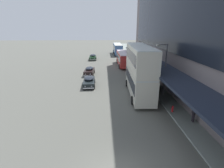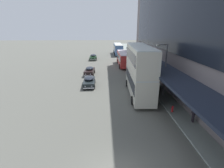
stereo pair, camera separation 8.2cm
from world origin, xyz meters
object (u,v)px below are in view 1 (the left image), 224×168
Objects in this scene: street_lamp at (164,66)px; fire_hydrant at (172,109)px; transit_bus_kerbside_front at (118,48)px; sedan_second_mid at (89,81)px; pedestrian_at_kerb at (194,112)px; sedan_lead_near at (93,57)px; transit_bus_kerbside_far at (124,58)px; transit_bus_kerbside_rear at (140,69)px; sedan_oncoming_rear at (89,71)px.

street_lamp reaches higher than fire_hydrant.
street_lamp is at bearing -85.44° from transit_bus_kerbside_front.
transit_bus_kerbside_front reaches higher than sedan_second_mid.
pedestrian_at_kerb is at bearing -47.68° from sedan_second_mid.
transit_bus_kerbside_far is at bearing -47.33° from sedan_lead_near.
sedan_second_mid is 15.71m from pedestrian_at_kerb.
street_lamp is at bearing -25.22° from sedan_second_mid.
street_lamp is (10.62, -27.65, 3.24)m from sedan_lead_near.
transit_bus_kerbside_rear is at bearing 114.64° from fire_hydrant.
transit_bus_kerbside_front is 2.34× the size of sedan_second_mid.
transit_bus_kerbside_front is 15.45× the size of fire_hydrant.
fire_hydrant is at bearing -58.55° from sedan_oncoming_rear.
transit_bus_kerbside_rear is 3.05m from street_lamp.
transit_bus_kerbside_rear is 8.73m from pedestrian_at_kerb.
pedestrian_at_kerb is at bearing -83.94° from street_lamp.
transit_bus_kerbside_front reaches higher than sedan_oncoming_rear.
sedan_lead_near reaches higher than fire_hydrant.
sedan_lead_near is at bearing 91.08° from sedan_oncoming_rear.
transit_bus_kerbside_front is 1.65× the size of street_lamp.
pedestrian_at_kerb is (3.64, -26.25, -0.63)m from transit_bus_kerbside_far.
transit_bus_kerbside_far is at bearing 97.89° from pedestrian_at_kerb.
transit_bus_kerbside_far is (0.05, 18.67, -1.66)m from transit_bus_kerbside_rear.
transit_bus_kerbside_rear is 28.26m from sedan_lead_near.
transit_bus_kerbside_front is 1.06× the size of transit_bus_kerbside_far.
transit_bus_kerbside_front is at bearing 94.79° from pedestrian_at_kerb.
fire_hydrant is (-0.42, -4.92, -3.49)m from street_lamp.
transit_bus_kerbside_far is 2.20× the size of sedan_second_mid.
pedestrian_at_kerb is (3.71, -44.25, -0.78)m from transit_bus_kerbside_front.
sedan_oncoming_rear is at bearing -105.76° from transit_bus_kerbside_front.
transit_bus_kerbside_rear is 1.58× the size of street_lamp.
pedestrian_at_kerb is 7.56m from street_lamp.
street_lamp is at bearing -68.98° from sedan_lead_near.
transit_bus_kerbside_far reaches higher than pedestrian_at_kerb.
fire_hydrant is at bearing -65.36° from transit_bus_kerbside_rear.
transit_bus_kerbside_far is 24.35m from fire_hydrant.
pedestrian_at_kerb is (3.69, -7.57, -2.29)m from transit_bus_kerbside_rear.
fire_hydrant is (9.41, -9.55, -0.23)m from sedan_second_mid.
pedestrian_at_kerb reaches higher than sedan_second_mid.
sedan_second_mid is 11.35m from street_lamp.
transit_bus_kerbside_front reaches higher than pedestrian_at_kerb.
transit_bus_kerbside_far is 11.45m from sedan_lead_near.
transit_bus_kerbside_front is at bearing 51.50° from sedan_lead_near.
transit_bus_kerbside_rear is at bearing -90.16° from transit_bus_kerbside_far.
transit_bus_kerbside_front is 5.83× the size of pedestrian_at_kerb.
street_lamp reaches higher than pedestrian_at_kerb.
sedan_oncoming_rear is at bearing 121.45° from fire_hydrant.
transit_bus_kerbside_front is 1.05× the size of transit_bus_kerbside_rear.
transit_bus_kerbside_rear is at bearing 168.61° from street_lamp.
sedan_oncoming_rear reaches higher than sedan_second_mid.
sedan_oncoming_rear is at bearing 124.63° from transit_bus_kerbside_rear.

